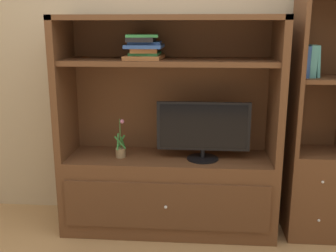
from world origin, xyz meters
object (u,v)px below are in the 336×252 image
magazine_stack (144,47)px  upright_book_row (310,61)px  potted_plant (121,150)px  media_console (169,166)px  tv_monitor (203,129)px  bookshelf_tall (316,156)px

magazine_stack → upright_book_row: bearing=0.0°
potted_plant → magazine_stack: 0.78m
media_console → potted_plant: (-0.36, -0.05, 0.14)m
potted_plant → magazine_stack: (0.18, 0.04, 0.75)m
potted_plant → magazine_stack: bearing=12.8°
potted_plant → upright_book_row: (1.34, 0.04, 0.66)m
tv_monitor → magazine_stack: size_ratio=1.96×
magazine_stack → bookshelf_tall: bearing=0.5°
bookshelf_tall → magazine_stack: bearing=-179.5°
media_console → upright_book_row: size_ratio=7.31×
upright_book_row → media_console: bearing=179.5°
magazine_stack → media_console: bearing=2.9°
potted_plant → media_console: bearing=8.0°
bookshelf_tall → upright_book_row: size_ratio=8.27×
magazine_stack → upright_book_row: magazine_stack is taller
media_console → tv_monitor: bearing=-11.9°
tv_monitor → magazine_stack: magazine_stack is taller
tv_monitor → potted_plant: 0.64m
tv_monitor → upright_book_row: (0.73, 0.05, 0.49)m
media_console → potted_plant: size_ratio=5.47×
magazine_stack → bookshelf_tall: bookshelf_tall is taller
bookshelf_tall → upright_book_row: 0.70m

